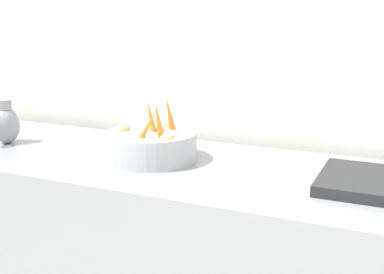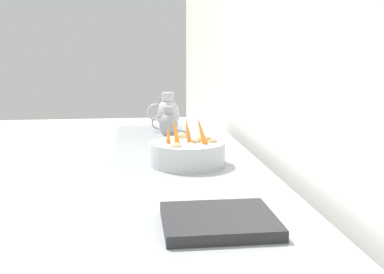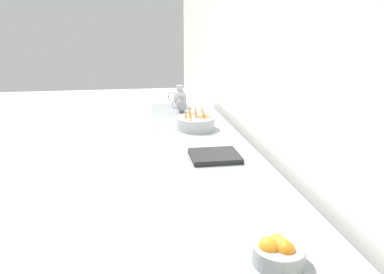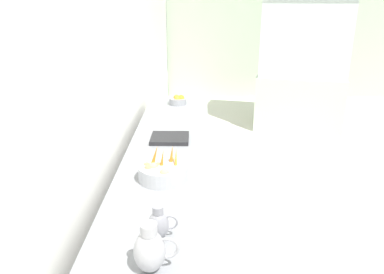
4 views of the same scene
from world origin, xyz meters
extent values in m
cylinder|color=#ADAFB5|center=(-1.48, -0.58, 0.95)|extent=(0.35, 0.35, 0.11)
torus|color=#ADAFB5|center=(-1.48, -0.58, 0.90)|extent=(0.20, 0.20, 0.01)
cone|color=orange|center=(-1.54, -0.53, 1.05)|extent=(0.08, 0.05, 0.17)
cone|color=orange|center=(-1.39, -0.55, 1.04)|extent=(0.03, 0.09, 0.13)
cone|color=orange|center=(-1.49, -0.58, 1.05)|extent=(0.06, 0.06, 0.15)
cone|color=orange|center=(-1.43, -0.52, 1.05)|extent=(0.07, 0.06, 0.16)
ellipsoid|color=tan|center=(-1.42, -0.48, 1.00)|extent=(0.06, 0.05, 0.05)
ellipsoid|color=#9E7F56|center=(-1.60, -0.57, 0.99)|extent=(0.05, 0.04, 0.04)
ellipsoid|color=tan|center=(-1.46, -0.70, 1.00)|extent=(0.06, 0.05, 0.05)
ellipsoid|color=#9E7F56|center=(-1.58, -0.62, 1.00)|extent=(0.06, 0.05, 0.05)
ellipsoid|color=#9E7F56|center=(-1.52, -0.56, 0.99)|extent=(0.05, 0.04, 0.04)
ellipsoid|color=tan|center=(-1.55, -0.60, 1.00)|extent=(0.07, 0.06, 0.05)
ellipsoid|color=#A3A3A8|center=(-1.46, -1.53, 1.00)|extent=(0.15, 0.15, 0.21)
cylinder|color=#A3A3A8|center=(-1.46, -1.53, 1.12)|extent=(0.08, 0.08, 0.06)
torus|color=#A3A3A8|center=(-1.38, -1.53, 1.02)|extent=(0.11, 0.01, 0.11)
ellipsoid|color=gray|center=(-1.45, -1.27, 0.97)|extent=(0.11, 0.11, 0.16)
cylinder|color=gray|center=(-1.45, -1.27, 1.06)|extent=(0.06, 0.06, 0.04)
torus|color=gray|center=(-1.39, -1.27, 0.99)|extent=(0.09, 0.01, 0.09)
cube|color=#232326|center=(-1.49, 0.20, 0.91)|extent=(0.34, 0.30, 0.04)
camera|label=1|loc=(0.13, 0.32, 1.43)|focal=46.86mm
camera|label=2|loc=(-1.24, 1.54, 1.42)|focal=44.11mm
camera|label=3|loc=(-0.95, 2.61, 1.79)|focal=34.55mm
camera|label=4|loc=(-1.24, -2.99, 2.11)|focal=35.44mm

